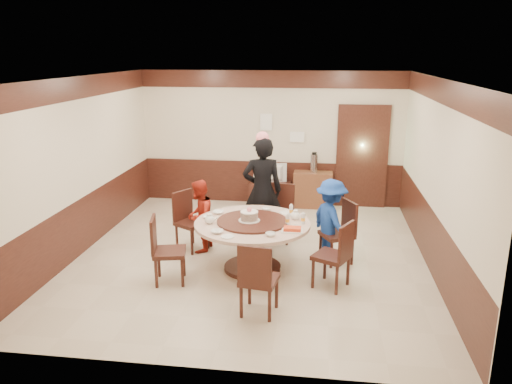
# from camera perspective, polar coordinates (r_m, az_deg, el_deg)

# --- Properties ---
(room) EXTENTS (6.00, 6.04, 2.84)m
(room) POSITION_cam_1_polar(r_m,az_deg,el_deg) (7.75, -0.51, 0.10)
(room) COLOR beige
(room) RESTS_ON ground
(banquet_table) EXTENTS (1.71, 1.71, 0.78)m
(banquet_table) POSITION_cam_1_polar(r_m,az_deg,el_deg) (7.43, -0.41, -5.05)
(banquet_table) COLOR #381811
(banquet_table) RESTS_ON ground
(chair_0) EXTENTS (0.60, 0.60, 0.97)m
(chair_0) POSITION_cam_1_polar(r_m,az_deg,el_deg) (7.88, 9.31, -5.81)
(chair_0) COLOR #381811
(chair_0) RESTS_ON ground
(chair_1) EXTENTS (0.51, 0.51, 0.97)m
(chair_1) POSITION_cam_1_polar(r_m,az_deg,el_deg) (8.66, 2.73, -3.57)
(chair_1) COLOR #381811
(chair_1) RESTS_ON ground
(chair_2) EXTENTS (0.61, 0.61, 0.97)m
(chair_2) POSITION_cam_1_polar(r_m,az_deg,el_deg) (8.35, -7.43, -4.47)
(chair_2) COLOR #381811
(chair_2) RESTS_ON ground
(chair_3) EXTENTS (0.53, 0.52, 0.97)m
(chair_3) POSITION_cam_1_polar(r_m,az_deg,el_deg) (7.23, -9.98, -7.86)
(chair_3) COLOR #381811
(chair_3) RESTS_ON ground
(chair_4) EXTENTS (0.50, 0.51, 0.97)m
(chair_4) POSITION_cam_1_polar(r_m,az_deg,el_deg) (6.31, 0.31, -11.28)
(chair_4) COLOR #381811
(chair_4) RESTS_ON ground
(chair_5) EXTENTS (0.60, 0.59, 0.97)m
(chair_5) POSITION_cam_1_polar(r_m,az_deg,el_deg) (7.06, 8.72, -8.43)
(chair_5) COLOR #381811
(chair_5) RESTS_ON ground
(person_standing) EXTENTS (0.74, 0.56, 1.83)m
(person_standing) POSITION_cam_1_polar(r_m,az_deg,el_deg) (8.37, 0.72, 0.12)
(person_standing) COLOR black
(person_standing) RESTS_ON ground
(person_red) EXTENTS (0.50, 0.62, 1.19)m
(person_red) POSITION_cam_1_polar(r_m,az_deg,el_deg) (8.16, -6.48, -2.75)
(person_red) COLOR #A42415
(person_red) RESTS_ON ground
(person_blue) EXTENTS (0.86, 0.98, 1.31)m
(person_blue) POSITION_cam_1_polar(r_m,az_deg,el_deg) (7.78, 8.57, -3.29)
(person_blue) COLOR #173C97
(person_blue) RESTS_ON ground
(birthday_cake) EXTENTS (0.32, 0.32, 0.21)m
(birthday_cake) POSITION_cam_1_polar(r_m,az_deg,el_deg) (7.31, -0.78, -2.75)
(birthday_cake) COLOR white
(birthday_cake) RESTS_ON banquet_table
(teapot_left) EXTENTS (0.17, 0.15, 0.13)m
(teapot_left) POSITION_cam_1_polar(r_m,az_deg,el_deg) (7.32, -5.33, -3.14)
(teapot_left) COLOR white
(teapot_left) RESTS_ON banquet_table
(teapot_right) EXTENTS (0.17, 0.15, 0.13)m
(teapot_right) POSITION_cam_1_polar(r_m,az_deg,el_deg) (7.48, 4.52, -2.71)
(teapot_right) COLOR white
(teapot_right) RESTS_ON banquet_table
(bowl_0) EXTENTS (0.17, 0.17, 0.04)m
(bowl_0) POSITION_cam_1_polar(r_m,az_deg,el_deg) (7.75, -4.33, -2.33)
(bowl_0) COLOR white
(bowl_0) RESTS_ON banquet_table
(bowl_1) EXTENTS (0.14, 0.14, 0.04)m
(bowl_1) POSITION_cam_1_polar(r_m,az_deg,el_deg) (6.82, 1.67, -4.86)
(bowl_1) COLOR white
(bowl_1) RESTS_ON banquet_table
(bowl_2) EXTENTS (0.17, 0.17, 0.04)m
(bowl_2) POSITION_cam_1_polar(r_m,az_deg,el_deg) (6.94, -4.47, -4.53)
(bowl_2) COLOR white
(bowl_2) RESTS_ON banquet_table
(bowl_3) EXTENTS (0.13, 0.13, 0.04)m
(bowl_3) POSITION_cam_1_polar(r_m,az_deg,el_deg) (7.12, 4.59, -4.02)
(bowl_3) COLOR white
(bowl_3) RESTS_ON banquet_table
(bowl_4) EXTENTS (0.14, 0.14, 0.04)m
(bowl_4) POSITION_cam_1_polar(r_m,az_deg,el_deg) (7.57, -5.51, -2.85)
(bowl_4) COLOR white
(bowl_4) RESTS_ON banquet_table
(bowl_5) EXTENTS (0.14, 0.14, 0.04)m
(bowl_5) POSITION_cam_1_polar(r_m,az_deg,el_deg) (7.88, 1.18, -1.98)
(bowl_5) COLOR white
(bowl_5) RESTS_ON banquet_table
(saucer_near) EXTENTS (0.18, 0.18, 0.01)m
(saucer_near) POSITION_cam_1_polar(r_m,az_deg,el_deg) (6.79, -3.28, -5.12)
(saucer_near) COLOR white
(saucer_near) RESTS_ON banquet_table
(saucer_far) EXTENTS (0.18, 0.18, 0.01)m
(saucer_far) POSITION_cam_1_polar(r_m,az_deg,el_deg) (7.78, 3.39, -2.36)
(saucer_far) COLOR white
(saucer_far) RESTS_ON banquet_table
(shrimp_platter) EXTENTS (0.30, 0.20, 0.06)m
(shrimp_platter) POSITION_cam_1_polar(r_m,az_deg,el_deg) (7.00, 4.17, -4.30)
(shrimp_platter) COLOR white
(shrimp_platter) RESTS_ON banquet_table
(bottle_0) EXTENTS (0.06, 0.06, 0.16)m
(bottle_0) POSITION_cam_1_polar(r_m,az_deg,el_deg) (7.23, 3.63, -3.18)
(bottle_0) COLOR white
(bottle_0) RESTS_ON banquet_table
(bottle_1) EXTENTS (0.06, 0.06, 0.16)m
(bottle_1) POSITION_cam_1_polar(r_m,az_deg,el_deg) (7.29, 5.40, -3.05)
(bottle_1) COLOR white
(bottle_1) RESTS_ON banquet_table
(bottle_2) EXTENTS (0.06, 0.06, 0.16)m
(bottle_2) POSITION_cam_1_polar(r_m,az_deg,el_deg) (7.65, 4.04, -2.11)
(bottle_2) COLOR white
(bottle_2) RESTS_ON banquet_table
(tv_stand) EXTENTS (0.85, 0.45, 0.50)m
(tv_stand) POSITION_cam_1_polar(r_m,az_deg,el_deg) (10.59, 1.61, -0.23)
(tv_stand) COLOR #381811
(tv_stand) RESTS_ON ground
(television) EXTENTS (0.71, 0.20, 0.41)m
(television) POSITION_cam_1_polar(r_m,az_deg,el_deg) (10.48, 1.63, 2.14)
(television) COLOR gray
(television) RESTS_ON tv_stand
(side_cabinet) EXTENTS (0.80, 0.40, 0.75)m
(side_cabinet) POSITION_cam_1_polar(r_m,az_deg,el_deg) (10.54, 6.50, 0.28)
(side_cabinet) COLOR brown
(side_cabinet) RESTS_ON ground
(thermos) EXTENTS (0.15, 0.15, 0.38)m
(thermos) POSITION_cam_1_polar(r_m,az_deg,el_deg) (10.40, 6.64, 3.28)
(thermos) COLOR silver
(thermos) RESTS_ON side_cabinet
(notice_left) EXTENTS (0.25, 0.00, 0.35)m
(notice_left) POSITION_cam_1_polar(r_m,az_deg,el_deg) (10.49, 1.17, 7.99)
(notice_left) COLOR white
(notice_left) RESTS_ON room
(notice_right) EXTENTS (0.30, 0.00, 0.22)m
(notice_right) POSITION_cam_1_polar(r_m,az_deg,el_deg) (10.49, 4.72, 6.28)
(notice_right) COLOR white
(notice_right) RESTS_ON room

